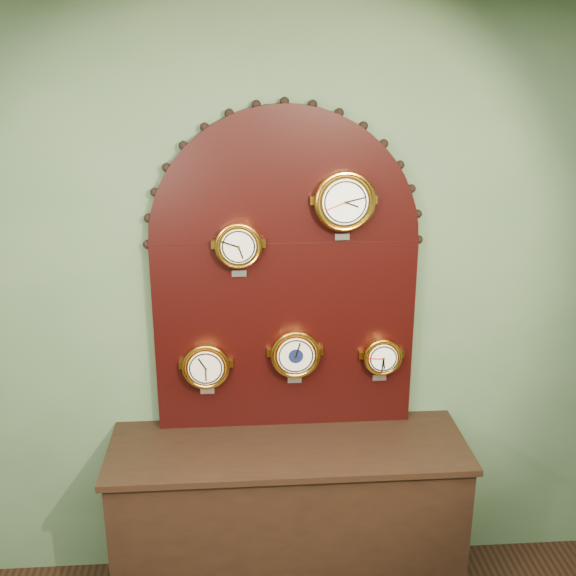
{
  "coord_description": "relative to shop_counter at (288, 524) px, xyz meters",
  "views": [
    {
      "loc": [
        -0.21,
        -0.57,
        2.53
      ],
      "look_at": [
        0.0,
        2.25,
        1.58
      ],
      "focal_mm": 43.7,
      "sensor_mm": 36.0,
      "label": 1
    }
  ],
  "objects": [
    {
      "name": "shop_counter",
      "position": [
        0.0,
        0.0,
        0.0
      ],
      "size": [
        1.6,
        0.5,
        0.8
      ],
      "primitive_type": "cube",
      "color": "black",
      "rests_on": "ground_plane"
    },
    {
      "name": "roman_clock",
      "position": [
        -0.21,
        0.15,
        1.34
      ],
      "size": [
        0.21,
        0.08,
        0.26
      ],
      "color": "#C9852A",
      "rests_on": "display_board"
    },
    {
      "name": "arabic_clock",
      "position": [
        0.25,
        0.15,
        1.53
      ],
      "size": [
        0.27,
        0.08,
        0.32
      ],
      "color": "#C9852A",
      "rests_on": "display_board"
    },
    {
      "name": "tide_clock",
      "position": [
        0.45,
        0.15,
        0.79
      ],
      "size": [
        0.18,
        0.08,
        0.23
      ],
      "color": "#C9852A",
      "rests_on": "display_board"
    },
    {
      "name": "display_board",
      "position": [
        0.0,
        0.22,
        1.23
      ],
      "size": [
        1.26,
        0.06,
        1.53
      ],
      "color": "black",
      "rests_on": "shop_counter"
    },
    {
      "name": "wall_back",
      "position": [
        0.0,
        0.27,
        1.0
      ],
      "size": [
        4.0,
        0.0,
        4.0
      ],
      "primitive_type": "plane",
      "rotation": [
        1.57,
        0.0,
        0.0
      ],
      "color": "#445D40",
      "rests_on": "ground"
    },
    {
      "name": "hygrometer",
      "position": [
        -0.37,
        0.15,
        0.77
      ],
      "size": [
        0.22,
        0.08,
        0.27
      ],
      "color": "#C9852A",
      "rests_on": "display_board"
    },
    {
      "name": "barometer",
      "position": [
        0.04,
        0.15,
        0.82
      ],
      "size": [
        0.23,
        0.08,
        0.28
      ],
      "color": "#C9852A",
      "rests_on": "display_board"
    }
  ]
}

